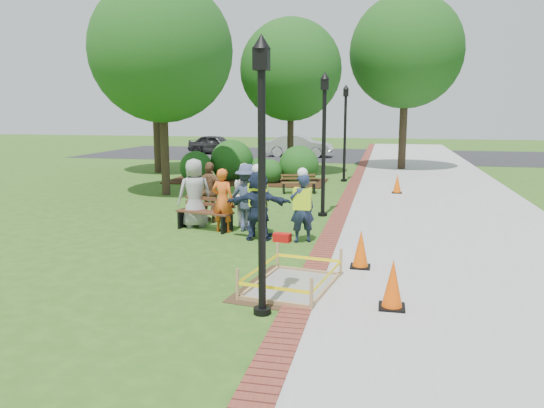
% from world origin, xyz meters
% --- Properties ---
extents(ground, '(100.00, 100.00, 0.00)m').
position_xyz_m(ground, '(0.00, 0.00, 0.00)').
color(ground, '#285116').
rests_on(ground, ground).
extents(sidewalk, '(6.00, 60.00, 0.02)m').
position_xyz_m(sidewalk, '(5.00, 10.00, 0.01)').
color(sidewalk, '#9E9E99').
rests_on(sidewalk, ground).
extents(brick_edging, '(0.50, 60.00, 0.03)m').
position_xyz_m(brick_edging, '(1.75, 10.00, 0.01)').
color(brick_edging, maroon).
rests_on(brick_edging, ground).
extents(mulch_bed, '(7.00, 3.00, 0.05)m').
position_xyz_m(mulch_bed, '(-3.00, 12.00, 0.02)').
color(mulch_bed, '#381E0F').
rests_on(mulch_bed, ground).
extents(parking_lot, '(36.00, 12.00, 0.01)m').
position_xyz_m(parking_lot, '(0.00, 27.00, 0.00)').
color(parking_lot, black).
rests_on(parking_lot, ground).
extents(wet_concrete_pad, '(2.05, 2.54, 0.55)m').
position_xyz_m(wet_concrete_pad, '(1.50, -1.67, 0.23)').
color(wet_concrete_pad, '#47331E').
rests_on(wet_concrete_pad, ground).
extents(bench_near, '(1.66, 0.90, 0.85)m').
position_xyz_m(bench_near, '(-1.60, 2.47, 0.27)').
color(bench_near, brown).
rests_on(bench_near, ground).
extents(bench_far, '(1.41, 0.79, 0.73)m').
position_xyz_m(bench_far, '(-0.17, 9.19, 0.23)').
color(bench_far, brown).
rests_on(bench_far, ground).
extents(cone_front, '(0.42, 0.42, 0.83)m').
position_xyz_m(cone_front, '(3.25, -2.37, 0.40)').
color(cone_front, black).
rests_on(cone_front, ground).
extents(cone_back, '(0.40, 0.40, 0.79)m').
position_xyz_m(cone_back, '(2.64, -0.21, 0.38)').
color(cone_back, black).
rests_on(cone_back, ground).
extents(cone_far, '(0.38, 0.38, 0.75)m').
position_xyz_m(cone_far, '(3.52, 9.94, 0.36)').
color(cone_far, black).
rests_on(cone_far, ground).
extents(toolbox, '(0.45, 0.30, 0.21)m').
position_xyz_m(toolbox, '(0.67, 1.61, 0.10)').
color(toolbox, red).
rests_on(toolbox, ground).
extents(lamp_near, '(0.28, 0.28, 4.26)m').
position_xyz_m(lamp_near, '(1.25, -3.00, 2.48)').
color(lamp_near, black).
rests_on(lamp_near, ground).
extents(lamp_mid, '(0.28, 0.28, 4.26)m').
position_xyz_m(lamp_mid, '(1.25, 5.00, 2.48)').
color(lamp_mid, black).
rests_on(lamp_mid, ground).
extents(lamp_far, '(0.28, 0.28, 4.26)m').
position_xyz_m(lamp_far, '(1.25, 13.00, 2.48)').
color(lamp_far, black).
rests_on(lamp_far, ground).
extents(tree_left, '(5.17, 5.17, 7.86)m').
position_xyz_m(tree_left, '(-5.03, 7.81, 5.27)').
color(tree_left, '#3D2D1E').
rests_on(tree_left, ground).
extents(tree_back, '(4.91, 4.91, 7.52)m').
position_xyz_m(tree_back, '(-1.59, 15.19, 5.06)').
color(tree_back, '#3D2D1E').
rests_on(tree_back, ground).
extents(tree_right, '(5.89, 5.89, 9.11)m').
position_xyz_m(tree_right, '(3.89, 18.67, 6.15)').
color(tree_right, '#3D2D1E').
rests_on(tree_right, ground).
extents(tree_far, '(6.07, 6.07, 9.17)m').
position_xyz_m(tree_far, '(-8.31, 14.38, 6.12)').
color(tree_far, '#3D2D1E').
rests_on(tree_far, ground).
extents(shrub_a, '(1.47, 1.47, 1.47)m').
position_xyz_m(shrub_a, '(-5.23, 11.64, 0.00)').
color(shrub_a, '#184C15').
rests_on(shrub_a, ground).
extents(shrub_b, '(1.97, 1.97, 1.97)m').
position_xyz_m(shrub_b, '(-3.83, 12.56, 0.00)').
color(shrub_b, '#184C15').
rests_on(shrub_b, ground).
extents(shrub_c, '(1.14, 1.14, 1.14)m').
position_xyz_m(shrub_c, '(-1.88, 11.74, 0.00)').
color(shrub_c, '#184C15').
rests_on(shrub_c, ground).
extents(shrub_d, '(1.75, 1.75, 1.75)m').
position_xyz_m(shrub_d, '(-0.68, 12.30, 0.00)').
color(shrub_d, '#184C15').
rests_on(shrub_d, ground).
extents(shrub_e, '(1.12, 1.12, 1.12)m').
position_xyz_m(shrub_e, '(-2.53, 12.80, 0.00)').
color(shrub_e, '#184C15').
rests_on(shrub_e, ground).
extents(casual_person_a, '(0.71, 0.65, 1.87)m').
position_xyz_m(casual_person_a, '(-1.99, 2.74, 0.94)').
color(casual_person_a, '#969696').
rests_on(casual_person_a, ground).
extents(casual_person_b, '(0.58, 0.42, 1.68)m').
position_xyz_m(casual_person_b, '(-1.06, 2.33, 0.84)').
color(casual_person_b, orange).
rests_on(casual_person_b, ground).
extents(casual_person_c, '(0.66, 0.64, 1.75)m').
position_xyz_m(casual_person_c, '(-0.63, 3.04, 0.88)').
color(casual_person_c, white).
rests_on(casual_person_c, ground).
extents(casual_person_d, '(0.60, 0.43, 1.71)m').
position_xyz_m(casual_person_d, '(-1.79, 3.46, 0.86)').
color(casual_person_d, brown).
rests_on(casual_person_d, ground).
extents(casual_person_e, '(0.63, 0.48, 1.78)m').
position_xyz_m(casual_person_e, '(-0.45, 2.54, 0.89)').
color(casual_person_e, '#374261').
rests_on(casual_person_e, ground).
extents(hivis_worker_a, '(0.60, 0.43, 1.88)m').
position_xyz_m(hivis_worker_a, '(0.05, 1.68, 0.93)').
color(hivis_worker_a, '#192C43').
rests_on(hivis_worker_a, ground).
extents(hivis_worker_b, '(0.63, 0.54, 1.82)m').
position_xyz_m(hivis_worker_b, '(1.14, 1.67, 0.91)').
color(hivis_worker_b, '#1C2B49').
rests_on(hivis_worker_b, ground).
extents(hivis_worker_c, '(0.56, 0.38, 1.84)m').
position_xyz_m(hivis_worker_c, '(-0.09, 2.11, 0.91)').
color(hivis_worker_c, '#1A2045').
rests_on(hivis_worker_c, ground).
extents(parked_car_a, '(2.82, 4.92, 1.51)m').
position_xyz_m(parked_car_a, '(-8.99, 25.97, 0.00)').
color(parked_car_a, '#2C2B2E').
rests_on(parked_car_a, ground).
extents(parked_car_b, '(2.35, 5.04, 1.62)m').
position_xyz_m(parked_car_b, '(-2.75, 24.97, 0.00)').
color(parked_car_b, '#BDBBC1').
rests_on(parked_car_b, ground).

